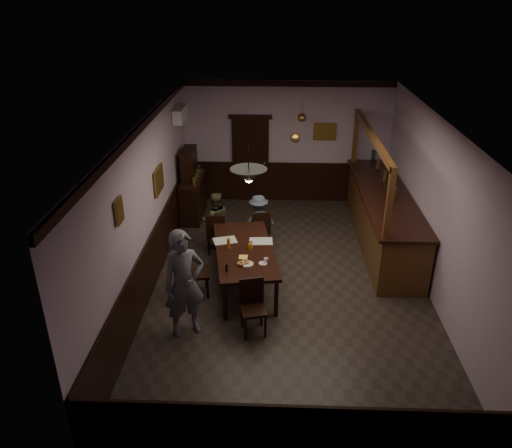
# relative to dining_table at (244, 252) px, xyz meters

# --- Properties ---
(room) EXTENTS (5.01, 8.01, 3.01)m
(room) POSITION_rel_dining_table_xyz_m (0.81, 0.08, 0.81)
(room) COLOR #2D2621
(room) RESTS_ON ground
(dining_table) EXTENTS (1.34, 2.33, 0.75)m
(dining_table) POSITION_rel_dining_table_xyz_m (0.00, 0.00, 0.00)
(dining_table) COLOR black
(dining_table) RESTS_ON ground
(chair_far_left) EXTENTS (0.41, 0.41, 0.88)m
(chair_far_left) POSITION_rel_dining_table_xyz_m (-0.66, 1.19, -0.20)
(chair_far_left) COLOR black
(chair_far_left) RESTS_ON ground
(chair_far_right) EXTENTS (0.46, 0.46, 0.90)m
(chair_far_right) POSITION_rel_dining_table_xyz_m (0.24, 1.33, -0.19)
(chair_far_right) COLOR black
(chair_far_right) RESTS_ON ground
(chair_near) EXTENTS (0.47, 0.47, 0.90)m
(chair_near) POSITION_rel_dining_table_xyz_m (0.21, -1.31, -0.19)
(chair_near) COLOR black
(chair_near) RESTS_ON ground
(chair_side) EXTENTS (0.46, 0.46, 0.89)m
(chair_side) POSITION_rel_dining_table_xyz_m (-0.88, -0.35, -0.20)
(chair_side) COLOR black
(chair_side) RESTS_ON ground
(person_standing) EXTENTS (0.77, 0.68, 1.78)m
(person_standing) POSITION_rel_dining_table_xyz_m (-0.83, -1.40, 0.20)
(person_standing) COLOR slate
(person_standing) RESTS_ON ground
(person_seated_left) EXTENTS (0.69, 0.59, 1.22)m
(person_seated_left) POSITION_rel_dining_table_xyz_m (-0.69, 1.46, -0.08)
(person_seated_left) COLOR #474B2D
(person_seated_left) RESTS_ON ground
(person_seated_right) EXTENTS (0.82, 0.64, 1.12)m
(person_seated_right) POSITION_rel_dining_table_xyz_m (0.19, 1.60, -0.13)
(person_seated_right) COLOR #4E5B6F
(person_seated_right) RESTS_ON ground
(newspaper_left) EXTENTS (0.49, 0.41, 0.01)m
(newspaper_left) POSITION_rel_dining_table_xyz_m (-0.38, 0.30, 0.07)
(newspaper_left) COLOR silver
(newspaper_left) RESTS_ON dining_table
(newspaper_right) EXTENTS (0.44, 0.32, 0.01)m
(newspaper_right) POSITION_rel_dining_table_xyz_m (0.29, 0.30, 0.07)
(newspaper_right) COLOR silver
(newspaper_right) RESTS_ON dining_table
(napkin) EXTENTS (0.17, 0.17, 0.00)m
(napkin) POSITION_rel_dining_table_xyz_m (-0.00, -0.30, 0.07)
(napkin) COLOR #FDE75D
(napkin) RESTS_ON dining_table
(saucer) EXTENTS (0.15, 0.15, 0.01)m
(saucer) POSITION_rel_dining_table_xyz_m (0.35, -0.51, 0.07)
(saucer) COLOR white
(saucer) RESTS_ON dining_table
(coffee_cup) EXTENTS (0.09, 0.09, 0.07)m
(coffee_cup) POSITION_rel_dining_table_xyz_m (0.40, -0.47, 0.11)
(coffee_cup) COLOR white
(coffee_cup) RESTS_ON saucer
(pastry_plate) EXTENTS (0.22, 0.22, 0.01)m
(pastry_plate) POSITION_rel_dining_table_xyz_m (0.08, -0.54, 0.07)
(pastry_plate) COLOR white
(pastry_plate) RESTS_ON dining_table
(pastry_ring_a) EXTENTS (0.13, 0.13, 0.04)m
(pastry_ring_a) POSITION_rel_dining_table_xyz_m (-0.03, -0.58, 0.10)
(pastry_ring_a) COLOR #C68C47
(pastry_ring_a) RESTS_ON pastry_plate
(pastry_ring_b) EXTENTS (0.13, 0.13, 0.04)m
(pastry_ring_b) POSITION_rel_dining_table_xyz_m (0.05, -0.51, 0.10)
(pastry_ring_b) COLOR #C68C47
(pastry_ring_b) RESTS_ON pastry_plate
(soda_can) EXTENTS (0.07, 0.07, 0.12)m
(soda_can) POSITION_rel_dining_table_xyz_m (0.10, -0.03, 0.12)
(soda_can) COLOR yellow
(soda_can) RESTS_ON dining_table
(beer_glass) EXTENTS (0.06, 0.06, 0.20)m
(beer_glass) POSITION_rel_dining_table_xyz_m (-0.28, 0.00, 0.16)
(beer_glass) COLOR #BF721E
(beer_glass) RESTS_ON dining_table
(water_glass) EXTENTS (0.06, 0.06, 0.15)m
(water_glass) POSITION_rel_dining_table_xyz_m (0.11, 0.05, 0.14)
(water_glass) COLOR silver
(water_glass) RESTS_ON dining_table
(pepper_mill) EXTENTS (0.04, 0.04, 0.14)m
(pepper_mill) POSITION_rel_dining_table_xyz_m (-0.24, -0.78, 0.13)
(pepper_mill) COLOR black
(pepper_mill) RESTS_ON dining_table
(sideboard) EXTENTS (0.45, 1.26, 1.67)m
(sideboard) POSITION_rel_dining_table_xyz_m (-1.40, 2.93, -0.02)
(sideboard) COLOR black
(sideboard) RESTS_ON ground
(bar_counter) EXTENTS (1.00, 4.30, 2.41)m
(bar_counter) POSITION_rel_dining_table_xyz_m (2.80, 1.78, -0.08)
(bar_counter) COLOR #4E3014
(bar_counter) RESTS_ON ground
(door_back) EXTENTS (0.90, 0.06, 2.10)m
(door_back) POSITION_rel_dining_table_xyz_m (-0.09, 4.03, 0.36)
(door_back) COLOR black
(door_back) RESTS_ON ground
(ac_unit) EXTENTS (0.20, 0.85, 0.30)m
(ac_unit) POSITION_rel_dining_table_xyz_m (-1.57, 2.98, 1.76)
(ac_unit) COLOR white
(ac_unit) RESTS_ON ground
(picture_left_small) EXTENTS (0.04, 0.28, 0.36)m
(picture_left_small) POSITION_rel_dining_table_xyz_m (-1.65, -1.52, 1.46)
(picture_left_small) COLOR olive
(picture_left_small) RESTS_ON ground
(picture_left_large) EXTENTS (0.04, 0.62, 0.48)m
(picture_left_large) POSITION_rel_dining_table_xyz_m (-1.65, 0.88, 1.01)
(picture_left_large) COLOR olive
(picture_left_large) RESTS_ON ground
(picture_back) EXTENTS (0.55, 0.04, 0.42)m
(picture_back) POSITION_rel_dining_table_xyz_m (1.71, 4.04, 1.11)
(picture_back) COLOR olive
(picture_back) RESTS_ON ground
(pendant_iron) EXTENTS (0.56, 0.56, 0.68)m
(pendant_iron) POSITION_rel_dining_table_xyz_m (0.13, -0.79, 1.74)
(pendant_iron) COLOR black
(pendant_iron) RESTS_ON ground
(pendant_brass_mid) EXTENTS (0.20, 0.20, 0.81)m
(pendant_brass_mid) POSITION_rel_dining_table_xyz_m (0.91, 1.73, 1.61)
(pendant_brass_mid) COLOR #BF8C3F
(pendant_brass_mid) RESTS_ON ground
(pendant_brass_far) EXTENTS (0.20, 0.20, 0.81)m
(pendant_brass_far) POSITION_rel_dining_table_xyz_m (1.11, 3.37, 1.61)
(pendant_brass_far) COLOR #BF8C3F
(pendant_brass_far) RESTS_ON ground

